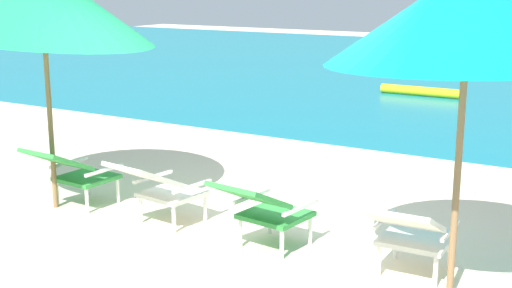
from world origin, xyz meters
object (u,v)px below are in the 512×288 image
object	(u,v)px
swim_buoy	(420,91)
lounge_chair_far_left	(73,170)
beach_umbrella_left	(42,2)
beach_umbrella_right	(468,15)
lounge_chair_near_right	(263,206)
lounge_chair_near_left	(159,185)
lounge_chair_far_right	(410,231)

from	to	relation	value
swim_buoy	lounge_chair_far_left	xyz separation A→B (m)	(-0.70, -8.65, 0.31)
beach_umbrella_left	beach_umbrella_right	xyz separation A→B (m)	(4.02, 0.01, -0.02)
swim_buoy	lounge_chair_near_right	bearing A→B (deg)	-80.05
lounge_chair_near_left	beach_umbrella_right	bearing A→B (deg)	-1.83
lounge_chair_far_right	beach_umbrella_right	size ratio (longest dim) A/B	0.38
lounge_chair_near_right	beach_umbrella_left	distance (m)	2.92
swim_buoy	beach_umbrella_right	bearing A→B (deg)	-70.26
lounge_chair_near_left	lounge_chair_near_right	bearing A→B (deg)	-1.53
lounge_chair_far_right	beach_umbrella_left	size ratio (longest dim) A/B	0.31
swim_buoy	beach_umbrella_right	distance (m)	9.45
lounge_chair_near_left	beach_umbrella_left	bearing A→B (deg)	-175.80
lounge_chair_far_left	beach_umbrella_left	bearing A→B (deg)	-160.00
lounge_chair_far_right	lounge_chair_far_left	bearing A→B (deg)	-179.07
lounge_chair_far_right	lounge_chair_near_left	bearing A→B (deg)	-179.17
swim_buoy	beach_umbrella_right	size ratio (longest dim) A/B	0.67
lounge_chair_near_left	lounge_chair_near_right	size ratio (longest dim) A/B	1.00
lounge_chair_far_left	beach_umbrella_right	distance (m)	4.15
lounge_chair_far_left	lounge_chair_near_left	world-z (taller)	same
swim_buoy	lounge_chair_far_right	bearing A→B (deg)	-72.15
lounge_chair_far_right	beach_umbrella_right	xyz separation A→B (m)	(0.36, -0.12, 1.62)
swim_buoy	lounge_chair_near_right	size ratio (longest dim) A/B	1.72
beach_umbrella_left	lounge_chair_far_left	bearing A→B (deg)	20.00
lounge_chair_near_right	beach_umbrella_left	bearing A→B (deg)	-178.50
lounge_chair_far_left	lounge_chair_near_right	bearing A→B (deg)	-0.23
lounge_chair_near_left	beach_umbrella_right	world-z (taller)	beach_umbrella_right
beach_umbrella_left	swim_buoy	bearing A→B (deg)	84.15
lounge_chair_near_right	swim_buoy	bearing A→B (deg)	99.95
beach_umbrella_left	lounge_chair_near_left	bearing A→B (deg)	4.20
lounge_chair_near_right	beach_umbrella_right	xyz separation A→B (m)	(1.61, -0.06, 1.62)
swim_buoy	lounge_chair_far_right	world-z (taller)	lounge_chair_far_right
lounge_chair_far_left	swim_buoy	bearing A→B (deg)	85.39
lounge_chair_far_right	swim_buoy	bearing A→B (deg)	107.85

